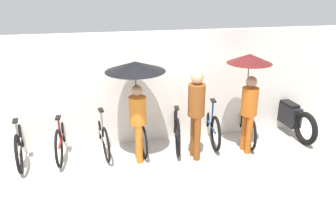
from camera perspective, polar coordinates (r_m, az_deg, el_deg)
ground_plane at (r=5.84m, az=-3.16°, el=-13.31°), size 30.00×30.00×0.00m
back_wall at (r=6.82m, az=-5.53°, el=2.78°), size 13.73×0.12×2.35m
parked_bicycle_0 at (r=6.98m, az=-24.37°, el=-5.70°), size 0.45×1.75×1.04m
parked_bicycle_1 at (r=6.88m, az=-17.98°, el=-5.15°), size 0.44×1.71×0.97m
parked_bicycle_2 at (r=6.83m, az=-11.52°, el=-4.80°), size 0.44×1.66×0.97m
parked_bicycle_3 at (r=6.86m, az=-5.03°, el=-4.42°), size 0.44×1.64×0.99m
parked_bicycle_4 at (r=6.95m, az=1.35°, el=-3.61°), size 0.46×1.80×1.11m
parked_bicycle_5 at (r=7.19m, az=7.30°, el=-3.07°), size 0.44×1.76×1.03m
parked_bicycle_6 at (r=7.40m, az=13.22°, el=-3.03°), size 0.50×1.73×0.98m
pedestrian_leading at (r=5.98m, az=-5.60°, el=4.08°), size 1.11×1.11×1.93m
pedestrian_center at (r=6.14m, az=4.94°, el=-0.59°), size 0.32×0.32×1.76m
pedestrian_trailing at (r=6.48m, az=13.98°, el=4.31°), size 0.86×0.86×1.99m
motorcycle at (r=7.96m, az=20.09°, el=-1.68°), size 0.58×2.01×0.92m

